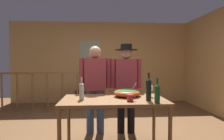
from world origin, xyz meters
The scene contains 15 objects.
ground_plane centered at (0.00, 0.00, 0.00)m, with size 7.43×7.43×0.00m, color brown.
back_wall centered at (0.00, 2.86, 1.26)m, with size 5.54×0.10×2.51m, color tan.
framed_picture centered at (-0.33, 2.80, 1.66)m, with size 0.65×0.03×0.52m, color #9AAE90.
stair_railing centered at (-0.79, 1.81, 0.63)m, with size 2.75×0.10×1.05m.
tv_console centered at (-0.31, 2.51, 0.21)m, with size 0.90×0.40×0.42m, color #38281E.
flat_screen_tv centered at (-0.31, 2.48, 0.65)m, with size 0.47×0.12×0.38m.
serving_table centered at (0.15, -0.50, 0.68)m, with size 1.44×0.78×0.75m.
salad_bowl centered at (0.36, -0.35, 0.81)m, with size 0.38×0.38×0.21m.
wine_glass centered at (0.71, -0.40, 0.87)m, with size 0.08×0.08×0.17m.
wine_bottle_dark centered at (0.60, -0.66, 0.90)m, with size 0.07×0.07×0.37m.
wine_bottle_clear centered at (-0.29, -0.52, 0.87)m, with size 0.07×0.07×0.30m.
wine_bottle_green centered at (0.67, -0.82, 0.87)m, with size 0.07×0.07×0.32m.
mug_red centered at (0.35, -0.68, 0.79)m, with size 0.12×0.08×0.09m.
person_standing_left centered at (-0.12, 0.19, 0.90)m, with size 0.55×0.24×1.54m.
person_standing_right centered at (0.42, 0.19, 0.92)m, with size 0.54×0.40×1.58m.
Camera 1 is at (-0.05, -3.09, 1.25)m, focal length 30.09 mm.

